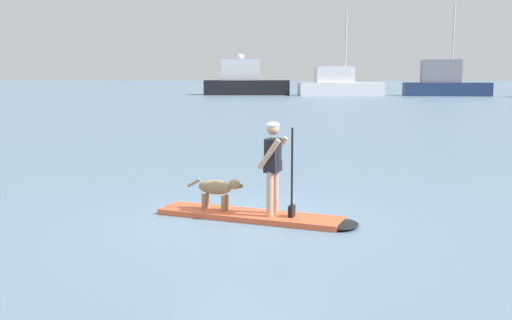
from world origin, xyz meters
name	(u,v)px	position (x,y,z in m)	size (l,w,h in m)	color
ground_plane	(250,218)	(0.00, 0.00, 0.00)	(400.00, 400.00, 0.00)	slate
paddleboard	(262,217)	(0.22, -0.06, 0.05)	(3.67, 1.67, 0.10)	#E55933
person_paddler	(274,162)	(0.43, -0.12, 1.04)	(0.66, 0.56, 1.63)	tan
dog	(217,188)	(-0.61, 0.17, 0.49)	(1.09, 0.40, 0.58)	#997A51
moored_boat_starboard	(245,82)	(-8.07, 60.73, 1.56)	(10.41, 4.58, 4.85)	black
moored_boat_outer	(339,85)	(3.06, 58.69, 1.27)	(9.94, 4.40, 9.71)	white
moored_boat_far_port	(445,82)	(15.05, 59.84, 1.53)	(9.59, 2.69, 10.35)	navy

